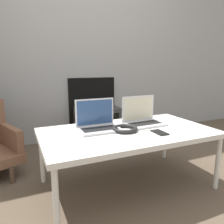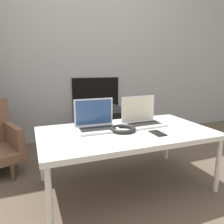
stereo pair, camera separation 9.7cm
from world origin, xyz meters
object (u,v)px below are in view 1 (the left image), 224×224
Objects in this scene: laptop_left at (98,123)px; phone at (160,132)px; laptop_right at (142,118)px; headphones at (125,129)px; tv at (98,124)px.

phone is (0.38, -0.27, -0.05)m from laptop_left.
laptop_right reaches higher than headphones.
headphones is 1.44× the size of phone.
headphones is at bearing -99.46° from tv.
laptop_right is 0.26m from headphones.
tv is (-0.03, 1.26, -0.25)m from phone.
laptop_left is at bearing 144.42° from phone.
laptop_right is at bearing 27.59° from headphones.
headphones is 0.26m from phone.
tv is at bearing 91.14° from phone.
tv is (0.36, 0.99, -0.30)m from laptop_left.
laptop_left is 0.47m from phone.
laptop_left is 1.09m from tv.
phone is at bearing -88.86° from tv.
phone is 1.29m from tv.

